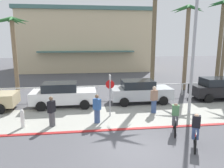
{
  "coord_description": "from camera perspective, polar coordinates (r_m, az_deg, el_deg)",
  "views": [
    {
      "loc": [
        -2.2,
        -8.27,
        4.59
      ],
      "look_at": [
        -0.31,
        6.0,
        1.65
      ],
      "focal_mm": 35.0,
      "sensor_mm": 36.0,
      "label": 1
    }
  ],
  "objects": [
    {
      "name": "palm_tree_3",
      "position": [
        20.96,
        18.98,
        13.35
      ],
      "size": [
        3.2,
        3.15,
        7.59
      ],
      "color": "#756047",
      "rests_on": "ground"
    },
    {
      "name": "stop_sign_bike_lane",
      "position": [
        12.98,
        -0.53,
        -1.41
      ],
      "size": [
        0.52,
        0.56,
        2.56
      ],
      "color": "gray",
      "rests_on": "ground"
    },
    {
      "name": "curb_paint",
      "position": [
        11.63,
        4.07,
        -11.64
      ],
      "size": [
        44.0,
        0.24,
        0.03
      ],
      "primitive_type": "cube",
      "color": "maroon",
      "rests_on": "ground"
    },
    {
      "name": "cyclist_red_0",
      "position": [
        10.3,
        20.98,
        -11.47
      ],
      "size": [
        0.87,
        1.65,
        1.5
      ],
      "color": "black",
      "rests_on": "ground"
    },
    {
      "name": "sidewalk_strip",
      "position": [
        13.46,
        2.35,
        -8.35
      ],
      "size": [
        44.0,
        4.0,
        0.02
      ],
      "primitive_type": "cube",
      "color": "#9E9E93",
      "rests_on": "ground"
    },
    {
      "name": "palm_tree_2",
      "position": [
        19.6,
        11.08,
        18.39
      ],
      "size": [
        3.12,
        3.12,
        9.69
      ],
      "color": "brown",
      "rests_on": "ground"
    },
    {
      "name": "building_backdrop",
      "position": [
        36.13,
        -6.9,
        11.32
      ],
      "size": [
        18.92,
        13.14,
        8.97
      ],
      "color": "beige",
      "rests_on": "ground"
    },
    {
      "name": "car_black_3",
      "position": [
        18.91,
        26.2,
        -1.0
      ],
      "size": [
        4.4,
        2.02,
        1.69
      ],
      "color": "black",
      "rests_on": "ground"
    },
    {
      "name": "streetlight_curb",
      "position": [
        14.0,
        21.04,
        9.51
      ],
      "size": [
        0.24,
        2.54,
        7.5
      ],
      "color": "#9EA0A5",
      "rests_on": "ground"
    },
    {
      "name": "bollard_0",
      "position": [
        12.54,
        -22.35,
        -8.31
      ],
      "size": [
        0.2,
        0.2,
        1.0
      ],
      "color": "white",
      "rests_on": "ground"
    },
    {
      "name": "palm_tree_4",
      "position": [
        22.23,
        26.83,
        13.28
      ],
      "size": [
        3.35,
        3.02,
        7.96
      ],
      "color": "brown",
      "rests_on": "ground"
    },
    {
      "name": "ground_plane",
      "position": [
        18.96,
        -0.64,
        -2.46
      ],
      "size": [
        80.0,
        80.0,
        0.0
      ],
      "primitive_type": "plane",
      "color": "#4C4C51"
    },
    {
      "name": "car_white_1",
      "position": [
        15.49,
        -12.67,
        -2.63
      ],
      "size": [
        4.4,
        2.02,
        1.69
      ],
      "color": "white",
      "rests_on": "ground"
    },
    {
      "name": "car_silver_2",
      "position": [
        16.16,
        7.36,
        -1.85
      ],
      "size": [
        4.4,
        2.02,
        1.69
      ],
      "color": "#B2B7BC",
      "rests_on": "ground"
    },
    {
      "name": "palm_tree_1",
      "position": [
        20.96,
        -24.68,
        11.93
      ],
      "size": [
        3.3,
        3.26,
        6.5
      ],
      "color": "#846B4C",
      "rests_on": "ground"
    },
    {
      "name": "pedestrian_2",
      "position": [
        12.17,
        -15.46,
        -7.23
      ],
      "size": [
        0.43,
        0.48,
        1.65
      ],
      "color": "#4C4C51",
      "rests_on": "ground"
    },
    {
      "name": "cyclist_black_1",
      "position": [
        11.52,
        16.16,
        -8.69
      ],
      "size": [
        0.72,
        1.72,
        1.5
      ],
      "color": "black",
      "rests_on": "ground"
    },
    {
      "name": "pedestrian_1",
      "position": [
        14.05,
        10.91,
        -4.29
      ],
      "size": [
        0.47,
        0.43,
        1.74
      ],
      "color": "#384C7A",
      "rests_on": "ground"
    },
    {
      "name": "pedestrian_0",
      "position": [
        12.2,
        -3.93,
        -6.8
      ],
      "size": [
        0.47,
        0.46,
        1.64
      ],
      "color": "#384C7A",
      "rests_on": "ground"
    },
    {
      "name": "rail_fence",
      "position": [
        17.32,
        -0.06,
        -0.95
      ],
      "size": [
        21.44,
        0.08,
        1.04
      ],
      "color": "white",
      "rests_on": "ground"
    }
  ]
}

